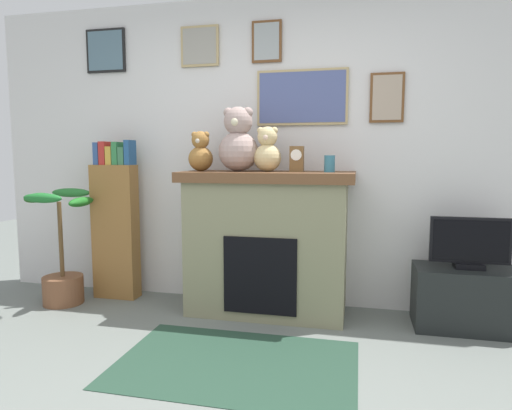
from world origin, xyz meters
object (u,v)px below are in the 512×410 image
potted_plant (62,262)px  television (470,244)px  fireplace (267,242)px  mantel_clock (297,159)px  bookshelf (116,224)px  tv_stand (467,299)px  teddy_bear_brown (201,153)px  teddy_bear_tan (238,142)px  candle_jar (330,164)px  teddy_bear_grey (267,151)px

potted_plant → television: potted_plant is taller
fireplace → mantel_clock: (0.24, -0.02, 0.67)m
bookshelf → television: (2.91, -0.10, -0.03)m
tv_stand → teddy_bear_brown: teddy_bear_brown is taller
tv_stand → teddy_bear_tan: bearing=179.8°
bookshelf → candle_jar: 1.97m
fireplace → tv_stand: (1.51, -0.02, -0.35)m
teddy_bear_tan → teddy_bear_grey: size_ratio=1.45×
potted_plant → teddy_bear_grey: (1.77, 0.18, 0.95)m
potted_plant → mantel_clock: 2.20m
bookshelf → mantel_clock: size_ratio=7.08×
teddy_bear_brown → candle_jar: bearing=0.0°
candle_jar → teddy_bear_tan: (-0.72, -0.00, 0.17)m
fireplace → teddy_bear_grey: size_ratio=3.88×
teddy_bear_brown → teddy_bear_tan: size_ratio=0.63×
tv_stand → teddy_bear_brown: 2.32m
fireplace → tv_stand: bearing=-0.9°
fireplace → potted_plant: 1.79m
potted_plant → teddy_bear_tan: 1.85m
television → teddy_bear_grey: size_ratio=1.57×
fireplace → television: 1.51m
fireplace → teddy_bear_tan: teddy_bear_tan is taller
bookshelf → mantel_clock: bearing=-3.3°
potted_plant → mantel_clock: size_ratio=4.96×
teddy_bear_grey → television: bearing=-0.3°
potted_plant → tv_stand: bearing=3.0°
television → potted_plant: bearing=-177.0°
fireplace → teddy_bear_grey: bearing=-80.6°
bookshelf → potted_plant: bearing=-143.1°
bookshelf → television: bookshelf is taller
bookshelf → potted_plant: bookshelf is taller
potted_plant → bookshelf: bearing=36.9°
bookshelf → teddy_bear_brown: size_ratio=4.35×
tv_stand → mantel_clock: bearing=179.8°
fireplace → teddy_bear_brown: teddy_bear_brown is taller
potted_plant → candle_jar: 2.42m
teddy_bear_tan → mantel_clock: bearing=-0.1°
candle_jar → teddy_bear_grey: bearing=-179.9°
mantel_clock → teddy_bear_brown: 0.79m
teddy_bear_tan → teddy_bear_grey: teddy_bear_tan is taller
television → teddy_bear_grey: (-1.51, 0.01, 0.67)m
potted_plant → mantel_clock: (2.00, 0.18, 0.89)m
potted_plant → teddy_bear_grey: bearing=5.8°
tv_stand → teddy_bear_grey: 1.85m
fireplace → bookshelf: (-1.40, 0.08, 0.08)m
bookshelf → tv_stand: 2.95m
teddy_bear_tan → bookshelf: bearing=175.4°
tv_stand → candle_jar: bearing=179.7°
teddy_bear_brown → potted_plant: bearing=-171.6°
fireplace → tv_stand: 1.55m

